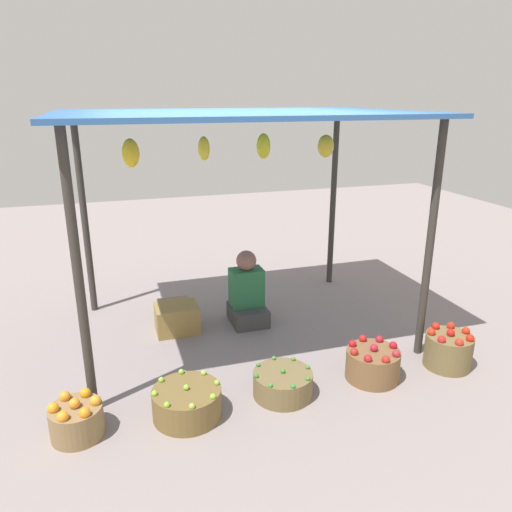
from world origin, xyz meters
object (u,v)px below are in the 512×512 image
basket_limes (187,402)px  wooden_crate_near_vendor (175,314)px  basket_oranges (77,420)px  basket_red_apples (373,364)px  basket_green_chilies (282,384)px  wooden_crate_stacked_rear (177,319)px  vendor_person (247,295)px  basket_red_tomatoes (448,350)px

basket_limes → wooden_crate_near_vendor: (0.14, 1.53, 0.02)m
basket_limes → basket_oranges: bearing=179.0°
basket_limes → basket_red_apples: (1.59, 0.05, 0.02)m
basket_green_chilies → basket_red_apples: bearing=0.3°
basket_red_apples → wooden_crate_stacked_rear: 1.98m
vendor_person → basket_oranges: 2.18m
basket_red_apples → wooden_crate_stacked_rear: (-1.45, 1.36, 0.00)m
basket_oranges → basket_green_chilies: bearing=1.0°
basket_green_chilies → wooden_crate_near_vendor: 1.61m
basket_limes → basket_red_apples: bearing=1.7°
basket_red_apples → basket_red_tomatoes: basket_red_tomatoes is taller
basket_green_chilies → wooden_crate_stacked_rear: 1.50m
vendor_person → basket_limes: size_ratio=1.51×
basket_red_tomatoes → basket_oranges: bearing=-179.9°
vendor_person → basket_red_tomatoes: bearing=-44.1°
basket_red_apples → basket_red_tomatoes: size_ratio=1.11×
vendor_person → wooden_crate_near_vendor: 0.77m
basket_green_chilies → basket_red_tomatoes: basket_red_tomatoes is taller
wooden_crate_near_vendor → basket_oranges: bearing=-121.2°
basket_green_chilies → wooden_crate_stacked_rear: (-0.63, 1.36, 0.04)m
wooden_crate_near_vendor → wooden_crate_stacked_rear: 0.13m
basket_oranges → basket_red_tomatoes: size_ratio=0.91×
basket_red_apples → basket_red_tomatoes: (0.74, -0.03, 0.02)m
basket_red_tomatoes → basket_green_chilies: bearing=179.2°
wooden_crate_near_vendor → wooden_crate_stacked_rear: bearing=-90.3°
vendor_person → basket_red_apples: bearing=-62.8°
basket_red_apples → wooden_crate_stacked_rear: basket_red_apples is taller
basket_limes → basket_red_tomatoes: basket_red_tomatoes is taller
basket_green_chilies → basket_red_tomatoes: (1.55, -0.02, 0.06)m
basket_oranges → basket_limes: basket_oranges is taller
basket_oranges → wooden_crate_near_vendor: bearing=58.8°
basket_green_chilies → wooden_crate_near_vendor: bearing=113.0°
basket_oranges → wooden_crate_near_vendor: size_ratio=1.12×
basket_green_chilies → wooden_crate_stacked_rear: wooden_crate_stacked_rear is taller
vendor_person → basket_green_chilies: size_ratio=1.63×
basket_limes → basket_red_tomatoes: (2.32, 0.02, 0.04)m
basket_green_chilies → basket_red_apples: (0.82, 0.00, 0.04)m
basket_red_apples → wooden_crate_stacked_rear: bearing=136.8°
basket_red_tomatoes → wooden_crate_near_vendor: basket_red_tomatoes is taller
vendor_person → basket_green_chilies: 1.39m
vendor_person → wooden_crate_near_vendor: vendor_person is taller
basket_limes → wooden_crate_near_vendor: 1.53m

